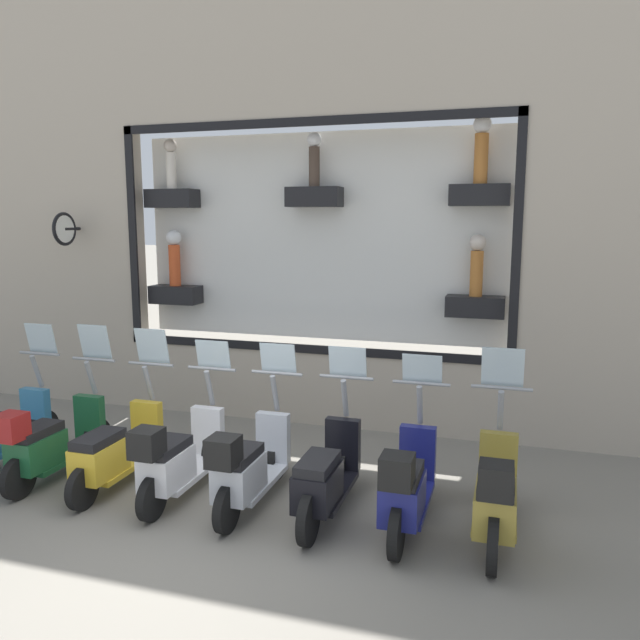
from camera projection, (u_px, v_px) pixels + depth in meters
ground_plane at (195, 535)px, 5.90m from camera, size 120.00×120.00×0.00m
building_facade at (311, 45)px, 8.46m from camera, size 1.17×36.00×10.39m
scooter_olive_0 at (496, 495)px, 5.66m from camera, size 1.80×0.61×1.68m
scooter_navy_1 at (406, 486)px, 5.89m from camera, size 1.80×0.61×1.56m
scooter_black_2 at (326, 477)px, 6.20m from camera, size 1.80×0.60×1.59m
scooter_silver_3 at (248, 466)px, 6.37m from camera, size 1.79×0.60×1.58m
scooter_white_4 at (177, 458)px, 6.60m from camera, size 1.79×0.60×1.57m
scooter_yellow_5 at (115, 451)px, 6.91m from camera, size 1.79×0.60×1.67m
scooter_green_6 at (50, 442)px, 7.08m from camera, size 1.79×0.61×1.67m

